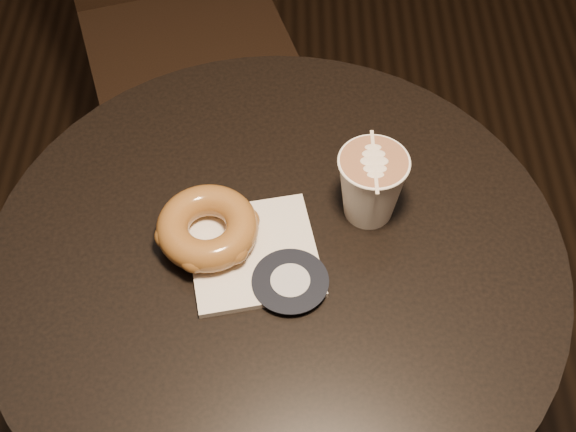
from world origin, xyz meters
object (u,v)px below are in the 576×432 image
at_px(pastry_bag, 253,253).
at_px(doughnut, 207,228).
at_px(cafe_table, 277,334).
at_px(latte_cup, 371,187).

distance_m(pastry_bag, doughnut, 0.06).
bearing_deg(doughnut, cafe_table, -13.03).
height_order(pastry_bag, doughnut, doughnut).
bearing_deg(pastry_bag, cafe_table, -7.01).
xyz_separation_m(pastry_bag, latte_cup, (0.14, 0.07, 0.04)).
xyz_separation_m(cafe_table, latte_cup, (0.11, 0.06, 0.25)).
distance_m(cafe_table, doughnut, 0.24).
height_order(pastry_bag, latte_cup, latte_cup).
height_order(cafe_table, doughnut, doughnut).
distance_m(pastry_bag, latte_cup, 0.16).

